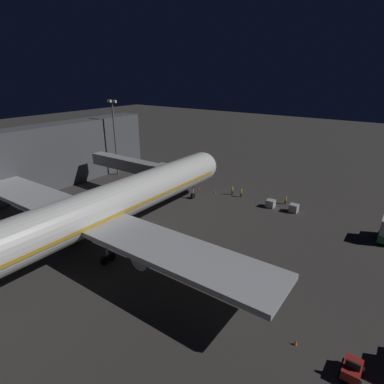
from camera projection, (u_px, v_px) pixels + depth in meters
ground_plane at (140, 226)px, 55.27m from camera, size 320.00×320.00×0.00m
airliner_at_gate at (76, 219)px, 43.84m from camera, size 58.29×70.84×18.94m
jet_bridge at (135, 166)px, 68.02m from camera, size 22.10×3.40×7.78m
apron_floodlight_mast at (115, 133)px, 78.96m from camera, size 2.90×0.50×18.94m
baggage_tug_lead at (352, 369)px, 27.71m from camera, size 1.86×2.33×1.95m
baggage_container_near_belt at (271, 204)px, 62.80m from camera, size 1.60×1.55×1.51m
baggage_container_mid_row at (294, 208)px, 60.59m from camera, size 1.57×1.54×1.55m
ground_crew_near_nose_gear at (241, 193)px, 67.83m from camera, size 0.40×0.40×1.81m
ground_crew_by_belt_loader at (232, 190)px, 69.07m from camera, size 0.40×0.40×1.86m
ground_crew_under_port_wing at (285, 200)px, 64.18m from camera, size 0.40×0.40×1.71m
traffic_cone_nose_port at (215, 192)px, 70.30m from camera, size 0.36×0.36×0.55m
traffic_cone_nose_starboard at (199, 188)px, 72.69m from camera, size 0.36×0.36×0.55m
traffic_cone_wingtip_svc_side at (296, 343)px, 31.11m from camera, size 0.36×0.36×0.55m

